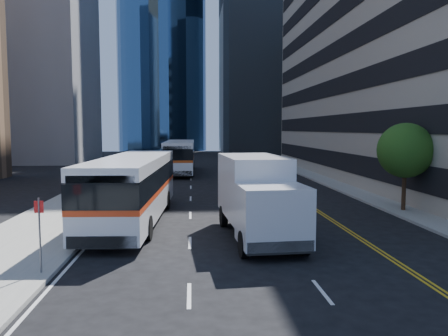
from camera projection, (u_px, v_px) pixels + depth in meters
name	position (u px, v px, depth m)	size (l,w,h in m)	color
ground	(279.00, 254.00, 17.07)	(160.00, 160.00, 0.00)	black
sidewalk_west	(117.00, 180.00, 41.12)	(5.00, 90.00, 0.15)	gray
sidewalk_east	(319.00, 178.00, 42.56)	(2.00, 90.00, 0.15)	gray
office_tower_north	(298.00, 3.00, 87.23)	(30.00, 28.00, 60.00)	gray
midrise_west	(26.00, 44.00, 65.10)	(18.00, 18.00, 35.00)	gray
street_tree	(405.00, 151.00, 25.35)	(3.20, 3.20, 5.10)	#332114
bus_front	(134.00, 186.00, 22.97)	(3.59, 13.46, 3.44)	silver
bus_rear	(180.00, 156.00, 48.40)	(3.20, 13.83, 3.56)	white
box_truck	(257.00, 196.00, 19.52)	(3.13, 7.76, 3.64)	silver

